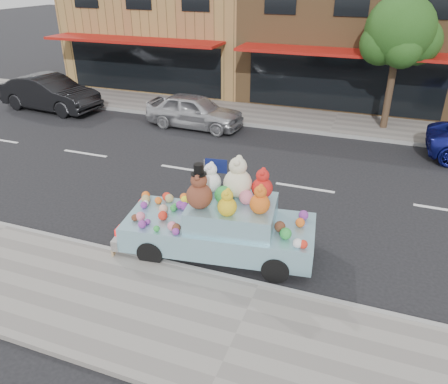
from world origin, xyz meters
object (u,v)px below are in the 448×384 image
at_px(street_tree, 400,36).
at_px(car_silver, 195,111).
at_px(car_dark, 50,93).
at_px(art_car, 221,222).

bearing_deg(street_tree, car_silver, -161.98).
height_order(car_silver, car_dark, car_dark).
xyz_separation_m(car_silver, art_car, (4.25, -8.17, 0.13)).
bearing_deg(car_silver, street_tree, -69.35).
bearing_deg(art_car, car_silver, 109.58).
bearing_deg(car_dark, car_silver, -84.56).
bearing_deg(art_car, car_dark, 137.05).
bearing_deg(street_tree, car_dark, -170.56).
height_order(car_dark, art_car, art_car).
bearing_deg(street_tree, art_car, -106.97).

